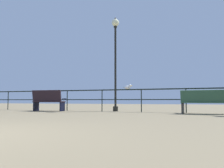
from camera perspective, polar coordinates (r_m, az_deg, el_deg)
name	(u,v)px	position (r m, az deg, el deg)	size (l,w,h in m)	color
pier_railing	(121,95)	(10.61, 2.17, -2.64)	(23.85, 0.05, 0.99)	black
bench_near_left	(48,100)	(11.47, -14.96, -3.69)	(1.50, 0.76, 0.96)	black
bench_near_right	(203,101)	(9.30, 20.83, -3.75)	(1.58, 0.73, 0.87)	#2D523B
lamppost_center	(115,50)	(11.21, 0.82, 8.03)	(0.35, 0.35, 4.39)	black
seagull_on_rail	(128,87)	(10.52, 3.81, -0.71)	(0.43, 0.18, 0.20)	white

